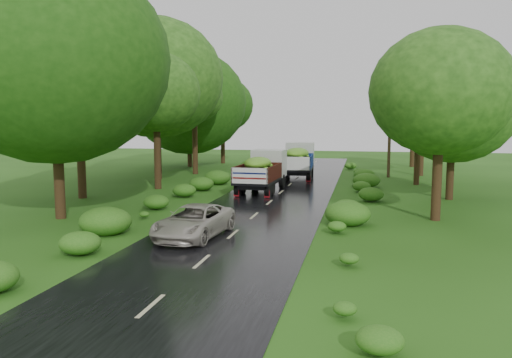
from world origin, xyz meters
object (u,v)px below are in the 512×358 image
(truck_near, at_px, (263,169))
(utility_pole, at_px, (390,121))
(car, at_px, (194,221))
(truck_far, at_px, (298,158))

(truck_near, height_order, utility_pole, utility_pole)
(truck_near, xyz_separation_m, utility_pole, (8.35, 9.87, 3.01))
(car, xyz_separation_m, utility_pole, (8.47, 23.00, 3.84))
(utility_pole, bearing_deg, truck_near, -125.89)
(truck_far, bearing_deg, utility_pole, 11.81)
(car, distance_m, utility_pole, 24.81)
(truck_near, relative_size, utility_pole, 0.72)
(truck_near, bearing_deg, truck_far, 82.97)
(truck_near, distance_m, truck_far, 8.12)
(truck_near, distance_m, car, 13.15)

